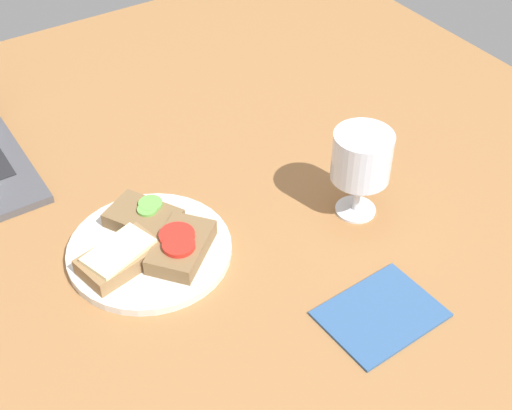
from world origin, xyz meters
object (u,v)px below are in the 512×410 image
sandwich_with_tomato (181,246)px  sandwich_with_cucumber (144,218)px  plate (150,250)px  napkin (381,314)px  sandwich_with_cheese (120,257)px  wine_glass (362,160)px

sandwich_with_tomato → sandwich_with_cucumber: sandwich_with_tomato is taller
plate → napkin: 32.55cm
plate → sandwich_with_cheese: size_ratio=1.93×
sandwich_with_cucumber → wine_glass: 31.73cm
sandwich_with_cucumber → plate: bearing=-109.0°
plate → sandwich_with_tomato: (3.13, -3.57, 2.03)cm
sandwich_with_cheese → wine_glass: wine_glass is taller
sandwich_with_tomato → wine_glass: size_ratio=0.89×
sandwich_with_cheese → wine_glass: (34.27, -7.59, 6.89)cm
sandwich_with_cucumber → napkin: sandwich_with_cucumber is taller
plate → sandwich_with_cucumber: (1.58, 4.57, 1.80)cm
sandwich_with_tomato → wine_glass: bearing=-10.7°
plate → sandwich_with_tomato: 5.16cm
napkin → sandwich_with_cucumber: bearing=120.6°
plate → sandwich_with_cheese: bearing=-168.3°
plate → wine_glass: wine_glass is taller
sandwich_with_cucumber → sandwich_with_tomato: bearing=-79.2°
napkin → sandwich_with_tomato: bearing=126.4°
wine_glass → napkin: wine_glass is taller
sandwich_with_cucumber → napkin: (18.06, -30.53, -2.21)cm
sandwich_with_cheese → wine_glass: size_ratio=0.86×
sandwich_with_tomato → sandwich_with_cheese: (-7.81, 2.60, -0.04)cm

